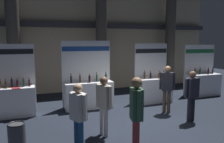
{
  "coord_description": "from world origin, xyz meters",
  "views": [
    {
      "loc": [
        -3.28,
        -6.14,
        2.58
      ],
      "look_at": [
        -0.52,
        1.4,
        1.47
      ],
      "focal_mm": 35.72,
      "sensor_mm": 36.0,
      "label": 1
    }
  ],
  "objects_px": {
    "trash_bin": "(17,138)",
    "visitor_0": "(78,112)",
    "visitor_3": "(136,110)",
    "visitor_5": "(104,101)",
    "exhibitor_booth_1": "(89,92)",
    "exhibitor_booth_2": "(154,87)",
    "visitor_2": "(192,91)",
    "exhibitor_booth_0": "(10,99)",
    "visitor_4": "(167,85)",
    "exhibitor_booth_3": "(203,83)"
  },
  "relations": [
    {
      "from": "visitor_0",
      "to": "exhibitor_booth_3",
      "type": "bearing_deg",
      "value": -87.16
    },
    {
      "from": "exhibitor_booth_0",
      "to": "visitor_5",
      "type": "bearing_deg",
      "value": -45.79
    },
    {
      "from": "trash_bin",
      "to": "visitor_0",
      "type": "height_order",
      "value": "visitor_0"
    },
    {
      "from": "visitor_4",
      "to": "exhibitor_booth_2",
      "type": "bearing_deg",
      "value": 110.46
    },
    {
      "from": "exhibitor_booth_3",
      "to": "visitor_3",
      "type": "relative_size",
      "value": 1.31
    },
    {
      "from": "exhibitor_booth_2",
      "to": "visitor_0",
      "type": "xyz_separation_m",
      "value": [
        -3.89,
        -3.23,
        0.35
      ]
    },
    {
      "from": "visitor_3",
      "to": "visitor_5",
      "type": "height_order",
      "value": "visitor_3"
    },
    {
      "from": "exhibitor_booth_1",
      "to": "exhibitor_booth_2",
      "type": "xyz_separation_m",
      "value": [
        2.81,
        -0.12,
        -0.01
      ]
    },
    {
      "from": "exhibitor_booth_3",
      "to": "visitor_0",
      "type": "height_order",
      "value": "exhibitor_booth_3"
    },
    {
      "from": "exhibitor_booth_0",
      "to": "visitor_4",
      "type": "xyz_separation_m",
      "value": [
        5.25,
        -1.51,
        0.39
      ]
    },
    {
      "from": "visitor_3",
      "to": "visitor_0",
      "type": "bearing_deg",
      "value": -106.75
    },
    {
      "from": "visitor_0",
      "to": "exhibitor_booth_2",
      "type": "bearing_deg",
      "value": -74.68
    },
    {
      "from": "exhibitor_booth_1",
      "to": "exhibitor_booth_2",
      "type": "distance_m",
      "value": 2.81
    },
    {
      "from": "exhibitor_booth_2",
      "to": "visitor_4",
      "type": "height_order",
      "value": "exhibitor_booth_2"
    },
    {
      "from": "trash_bin",
      "to": "visitor_5",
      "type": "xyz_separation_m",
      "value": [
        2.19,
        0.23,
        0.61
      ]
    },
    {
      "from": "exhibitor_booth_1",
      "to": "visitor_0",
      "type": "relative_size",
      "value": 1.58
    },
    {
      "from": "visitor_3",
      "to": "exhibitor_booth_1",
      "type": "bearing_deg",
      "value": -166.35
    },
    {
      "from": "visitor_0",
      "to": "visitor_5",
      "type": "relative_size",
      "value": 1.0
    },
    {
      "from": "exhibitor_booth_0",
      "to": "visitor_2",
      "type": "relative_size",
      "value": 1.51
    },
    {
      "from": "visitor_2",
      "to": "visitor_5",
      "type": "xyz_separation_m",
      "value": [
        -2.97,
        -0.08,
        -0.02
      ]
    },
    {
      "from": "visitor_2",
      "to": "visitor_3",
      "type": "height_order",
      "value": "visitor_3"
    },
    {
      "from": "exhibitor_booth_2",
      "to": "visitor_4",
      "type": "xyz_separation_m",
      "value": [
        -0.32,
        -1.45,
        0.39
      ]
    },
    {
      "from": "exhibitor_booth_0",
      "to": "exhibitor_booth_2",
      "type": "bearing_deg",
      "value": -0.59
    },
    {
      "from": "exhibitor_booth_2",
      "to": "visitor_3",
      "type": "bearing_deg",
      "value": -125.31
    },
    {
      "from": "exhibitor_booth_1",
      "to": "exhibitor_booth_2",
      "type": "bearing_deg",
      "value": -2.49
    },
    {
      "from": "visitor_3",
      "to": "visitor_2",
      "type": "bearing_deg",
      "value": 130.7
    },
    {
      "from": "visitor_3",
      "to": "visitor_5",
      "type": "relative_size",
      "value": 1.11
    },
    {
      "from": "visitor_4",
      "to": "visitor_5",
      "type": "xyz_separation_m",
      "value": [
        -2.73,
        -1.09,
        -0.05
      ]
    },
    {
      "from": "visitor_2",
      "to": "visitor_4",
      "type": "distance_m",
      "value": 1.04
    },
    {
      "from": "exhibitor_booth_2",
      "to": "visitor_2",
      "type": "bearing_deg",
      "value": -91.93
    },
    {
      "from": "exhibitor_booth_0",
      "to": "visitor_5",
      "type": "distance_m",
      "value": 3.63
    },
    {
      "from": "trash_bin",
      "to": "visitor_3",
      "type": "bearing_deg",
      "value": -23.99
    },
    {
      "from": "visitor_0",
      "to": "visitor_3",
      "type": "distance_m",
      "value": 1.32
    },
    {
      "from": "trash_bin",
      "to": "exhibitor_booth_2",
      "type": "bearing_deg",
      "value": 27.82
    },
    {
      "from": "exhibitor_booth_0",
      "to": "exhibitor_booth_2",
      "type": "relative_size",
      "value": 1.0
    },
    {
      "from": "trash_bin",
      "to": "visitor_2",
      "type": "bearing_deg",
      "value": 3.38
    },
    {
      "from": "exhibitor_booth_0",
      "to": "exhibitor_booth_3",
      "type": "bearing_deg",
      "value": 0.95
    },
    {
      "from": "trash_bin",
      "to": "visitor_3",
      "type": "height_order",
      "value": "visitor_3"
    },
    {
      "from": "trash_bin",
      "to": "visitor_3",
      "type": "xyz_separation_m",
      "value": [
        2.49,
        -1.11,
        0.73
      ]
    },
    {
      "from": "exhibitor_booth_1",
      "to": "visitor_2",
      "type": "bearing_deg",
      "value": -43.44
    },
    {
      "from": "exhibitor_booth_3",
      "to": "visitor_0",
      "type": "relative_size",
      "value": 1.46
    },
    {
      "from": "visitor_0",
      "to": "visitor_4",
      "type": "bearing_deg",
      "value": -87.86
    },
    {
      "from": "visitor_4",
      "to": "exhibitor_booth_3",
      "type": "bearing_deg",
      "value": 60.99
    },
    {
      "from": "visitor_4",
      "to": "visitor_0",
      "type": "bearing_deg",
      "value": -120.5
    },
    {
      "from": "visitor_3",
      "to": "visitor_5",
      "type": "bearing_deg",
      "value": -154.34
    },
    {
      "from": "visitor_3",
      "to": "exhibitor_booth_0",
      "type": "bearing_deg",
      "value": -131.53
    },
    {
      "from": "visitor_2",
      "to": "visitor_0",
      "type": "bearing_deg",
      "value": -179.0
    },
    {
      "from": "exhibitor_booth_1",
      "to": "visitor_0",
      "type": "bearing_deg",
      "value": -107.91
    },
    {
      "from": "trash_bin",
      "to": "visitor_0",
      "type": "relative_size",
      "value": 0.44
    },
    {
      "from": "exhibitor_booth_2",
      "to": "visitor_2",
      "type": "height_order",
      "value": "exhibitor_booth_2"
    }
  ]
}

